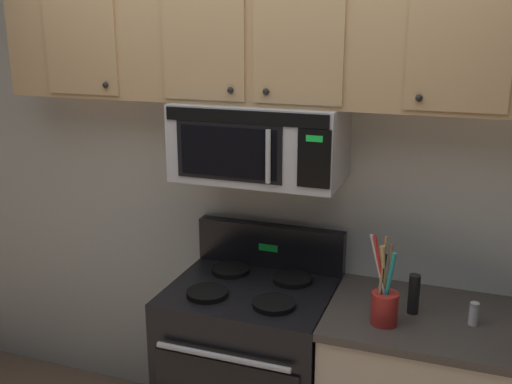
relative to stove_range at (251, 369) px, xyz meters
The scene contains 7 objects.
back_wall 0.95m from the stove_range, 90.00° to the left, with size 5.20×0.10×2.70m, color silver.
stove_range is the anchor object (origin of this frame).
over_range_microwave 1.11m from the stove_range, 90.14° to the left, with size 0.76×0.43×0.35m.
upper_cabinets 1.56m from the stove_range, 90.00° to the left, with size 2.50×0.36×0.55m.
utensil_crock_red 0.84m from the stove_range, 11.97° to the right, with size 0.13×0.11×0.39m.
salt_shaker 1.09m from the stove_range, ahead, with size 0.04×0.04×0.10m.
pepper_mill 0.90m from the stove_range, ahead, with size 0.05×0.05×0.18m, color black.
Camera 1 is at (0.89, -1.98, 2.11)m, focal length 41.94 mm.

